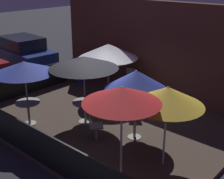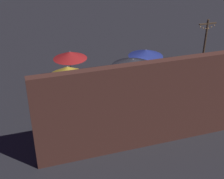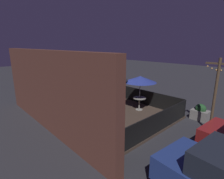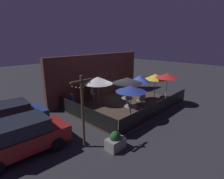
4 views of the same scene
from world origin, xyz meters
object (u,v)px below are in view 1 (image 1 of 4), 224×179
patio_chair_0 (130,79)px  patron_0 (79,71)px  dining_table_1 (135,119)px  patio_umbrella_1 (136,80)px  parked_car_1 (23,52)px  patio_umbrella_0 (84,62)px  patio_umbrella_3 (122,95)px  dining_table_2 (28,107)px  patio_umbrella_2 (24,68)px  patio_umbrella_4 (108,51)px  patio_umbrella_5 (167,96)px  patio_chair_1 (94,124)px  dining_table_0 (85,106)px  patio_chair_2 (134,102)px

patio_chair_0 → patron_0: 2.46m
dining_table_1 → patron_0: patron_0 is taller
patio_umbrella_1 → parked_car_1: patio_umbrella_1 is taller
patio_umbrella_0 → patio_umbrella_3: 3.25m
dining_table_2 → patio_chair_0: patio_chair_0 is taller
patio_umbrella_2 → parked_car_1: patio_umbrella_2 is taller
patio_umbrella_1 → dining_table_2: patio_umbrella_1 is taller
patio_umbrella_2 → patron_0: bearing=114.8°
dining_table_2 → patron_0: bearing=114.8°
patio_umbrella_1 → dining_table_1: size_ratio=2.71×
patio_umbrella_3 → patio_umbrella_4: 5.28m
patio_umbrella_5 → dining_table_1: (-1.38, 0.60, -1.27)m
patio_chair_0 → patio_umbrella_3: bearing=25.0°
patio_umbrella_0 → patio_umbrella_2: 1.81m
dining_table_1 → patio_chair_1: (-0.81, -0.88, -0.11)m
patio_umbrella_0 → patron_0: bearing=139.9°
dining_table_0 → patio_umbrella_2: bearing=-133.8°
patio_umbrella_0 → patio_chair_2: bearing=55.6°
dining_table_1 → patio_umbrella_2: bearing=-153.4°
patio_umbrella_3 → dining_table_0: patio_umbrella_3 is taller
patio_umbrella_0 → dining_table_2: patio_umbrella_0 is taller
patio_umbrella_2 → patio_umbrella_4: 3.44m
parked_car_1 → patio_chair_1: bearing=-15.8°
patio_umbrella_2 → dining_table_1: size_ratio=2.71×
patio_umbrella_4 → patio_chair_2: patio_umbrella_4 is taller
patio_umbrella_0 → patron_0: size_ratio=1.86×
patio_umbrella_5 → parked_car_1: bearing=164.9°
patio_chair_2 → patron_0: patron_0 is taller
dining_table_2 → patio_umbrella_2: bearing=0.0°
patio_umbrella_2 → patio_chair_1: bearing=16.4°
patio_umbrella_1 → patio_umbrella_0: bearing=-172.4°
patio_chair_0 → parked_car_1: bearing=-95.9°
patio_umbrella_0 → parked_car_1: size_ratio=0.53×
patio_umbrella_3 → patron_0: (-5.87, 4.13, -1.64)m
dining_table_2 → parked_car_1: parked_car_1 is taller
patio_umbrella_2 → patio_umbrella_0: bearing=46.2°
patio_umbrella_2 → patio_umbrella_4: (0.34, 3.43, -0.05)m
patio_umbrella_4 → parked_car_1: bearing=176.9°
dining_table_0 → patio_chair_2: size_ratio=0.87×
patio_chair_1 → parked_car_1: (-8.24, 3.10, 0.24)m
patio_chair_1 → parked_car_1: bearing=112.2°
patio_umbrella_2 → patio_chair_1: (2.27, 0.67, -1.41)m
patio_umbrella_1 → dining_table_0: bearing=-172.4°
patio_umbrella_0 → patio_chair_1: bearing=-31.8°
patio_chair_2 → parked_car_1: parked_car_1 is taller
patio_umbrella_2 → patio_umbrella_3: 4.11m
patio_chair_1 → patio_chair_2: bearing=45.2°
patio_umbrella_3 → patio_umbrella_5: size_ratio=1.12×
patio_umbrella_4 → dining_table_0: patio_umbrella_4 is taller
patio_umbrella_2 → dining_table_1: patio_umbrella_2 is taller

